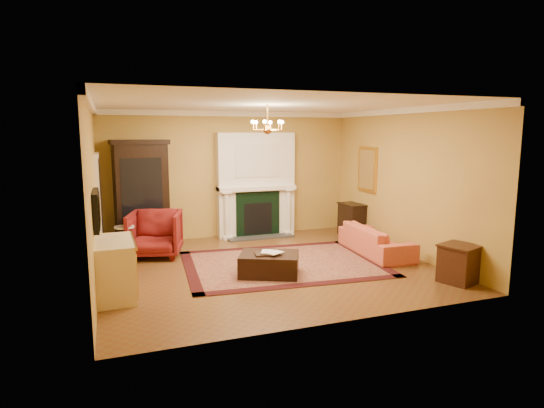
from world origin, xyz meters
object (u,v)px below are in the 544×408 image
commode (115,268)px  leather_ottoman (269,264)px  end_table (459,265)px  pedestal_table (125,241)px  coral_sofa (376,235)px  china_cabinet (142,196)px  console_table (352,220)px  wingback_armchair (155,232)px

commode → leather_ottoman: (2.57, 0.15, -0.23)m
commode → end_table: (5.45, -1.28, -0.13)m
pedestal_table → coral_sofa: 5.08m
china_cabinet → pedestal_table: 1.42m
china_cabinet → coral_sofa: size_ratio=1.12×
china_cabinet → leather_ottoman: china_cabinet is taller
pedestal_table → china_cabinet: bearing=69.6°
console_table → commode: bearing=-158.9°
end_table → leather_ottoman: 3.22m
commode → leather_ottoman: bearing=2.5°
wingback_armchair → console_table: (4.70, 0.29, -0.13)m
end_table → console_table: size_ratio=0.80×
console_table → china_cabinet: bearing=168.5°
coral_sofa → console_table: (0.37, 1.65, -0.01)m
coral_sofa → leather_ottoman: (-2.57, -0.62, -0.19)m
end_table → leather_ottoman: bearing=153.5°
pedestal_table → coral_sofa: coral_sofa is taller
wingback_armchair → end_table: bearing=-20.8°
wingback_armchair → leather_ottoman: bearing=-32.7°
commode → china_cabinet: bearing=77.6°
console_table → leather_ottoman: 3.71m
china_cabinet → leather_ottoman: bearing=-64.3°
commode → coral_sofa: size_ratio=0.59×
wingback_armchair → pedestal_table: bearing=-155.3°
end_table → commode: bearing=166.7°
china_cabinet → wingback_armchair: 1.23m
coral_sofa → console_table: 1.69m
china_cabinet → end_table: (4.81, -4.46, -0.82)m
end_table → wingback_armchair: bearing=143.7°
leather_ottoman → end_table: bearing=-1.6°
china_cabinet → console_table: china_cabinet is taller
commode → leather_ottoman: 2.59m
pedestal_table → commode: commode is taller
wingback_armchair → console_table: bearing=19.1°
coral_sofa → end_table: (0.31, -2.05, -0.08)m
china_cabinet → wingback_armchair: (0.17, -1.05, -0.61)m
pedestal_table → commode: size_ratio=0.58×
console_table → leather_ottoman: (-2.94, -2.26, -0.18)m
china_cabinet → end_table: size_ratio=3.65×
coral_sofa → leather_ottoman: size_ratio=1.97×
china_cabinet → leather_ottoman: (1.93, -3.02, -0.92)m
pedestal_table → commode: bearing=-96.1°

